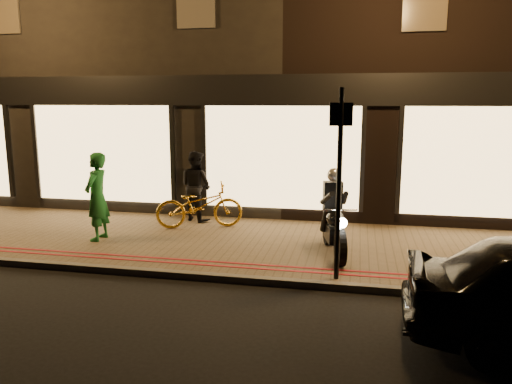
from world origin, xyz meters
TOP-DOWN VIEW (x-y plane):
  - ground at (0.00, 0.00)m, footprint 90.00×90.00m
  - sidewalk at (0.00, 2.00)m, footprint 50.00×4.00m
  - kerb_stone at (0.00, 0.05)m, footprint 50.00×0.14m
  - red_kerb_lines at (0.00, 0.55)m, footprint 50.00×0.26m
  - building_row at (-0.00, 8.99)m, footprint 48.00×10.11m
  - motorcycle at (1.36, 1.57)m, footprint 0.70×1.92m
  - sign_post at (1.48, 0.25)m, footprint 0.35×0.09m
  - bicycle_gold at (-1.67, 2.91)m, footprint 2.03×1.31m
  - person_green at (-3.38, 1.55)m, footprint 0.43×0.65m
  - person_dark at (-1.96, 3.56)m, footprint 1.00×0.93m

SIDE VIEW (x-z plane):
  - ground at x=0.00m, z-range 0.00..0.00m
  - sidewalk at x=0.00m, z-range 0.00..0.12m
  - kerb_stone at x=0.00m, z-range 0.00..0.12m
  - red_kerb_lines at x=0.00m, z-range 0.12..0.13m
  - bicycle_gold at x=-1.67m, z-range 0.12..1.13m
  - motorcycle at x=1.36m, z-range -0.06..1.53m
  - person_dark at x=-1.96m, z-range 0.12..1.77m
  - person_green at x=-3.38m, z-range 0.12..1.91m
  - sign_post at x=1.48m, z-range 0.30..3.30m
  - building_row at x=0.00m, z-range 0.00..8.50m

